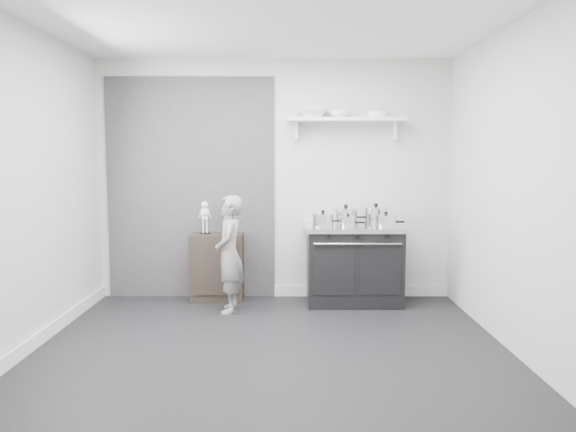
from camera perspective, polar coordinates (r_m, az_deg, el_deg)
The scene contains 16 objects.
ground at distance 4.87m, azimuth -1.84°, elevation -13.25°, with size 4.00×4.00×0.00m, color black.
room_shell at distance 4.75m, azimuth -2.93°, elevation 6.40°, with size 4.02×3.62×2.71m.
wall_shelf at distance 6.32m, azimuth 5.93°, elevation 9.63°, with size 1.30×0.26×0.24m.
stove at distance 6.22m, azimuth 6.70°, elevation -4.88°, with size 1.07×0.67×0.86m.
side_cabinet at distance 6.37m, azimuth -7.20°, elevation -5.16°, with size 0.58×0.34×0.75m, color black.
child at distance 5.84m, azimuth -5.96°, elevation -3.87°, with size 0.44×0.29×1.22m, color gray.
pot_front_left at distance 6.01m, azimuth 3.57°, elevation -0.42°, with size 0.32×0.23×0.18m.
pot_back_left at distance 6.23m, azimuth 5.89°, elevation -0.03°, with size 0.35×0.27×0.23m.
pot_back_right at distance 6.29m, azimuth 8.91°, elevation 0.03°, with size 0.35×0.27×0.24m.
pot_front_right at distance 6.05m, azimuth 9.92°, elevation -0.51°, with size 0.31×0.22×0.17m.
pot_front_center at distance 6.02m, azimuth 6.11°, elevation -0.57°, with size 0.27×0.18×0.15m.
skeleton_full at distance 6.30m, azimuth -8.44°, elevation 0.08°, with size 0.12×0.08×0.42m, color beige, non-canonical shape.
skeleton_torso at distance 6.27m, azimuth -5.91°, elevation -0.07°, with size 0.11×0.07×0.39m, color beige, non-canonical shape.
bowl_large at distance 6.29m, azimuth 2.53°, elevation 10.34°, with size 0.34×0.34×0.08m, color white.
bowl_small at distance 6.31m, azimuth 5.22°, elevation 10.26°, with size 0.23×0.23×0.07m, color white.
plate_stack at distance 6.36m, azimuth 9.15°, elevation 10.12°, with size 0.25×0.25×0.06m, color white.
Camera 1 is at (0.14, -4.59, 1.60)m, focal length 35.00 mm.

